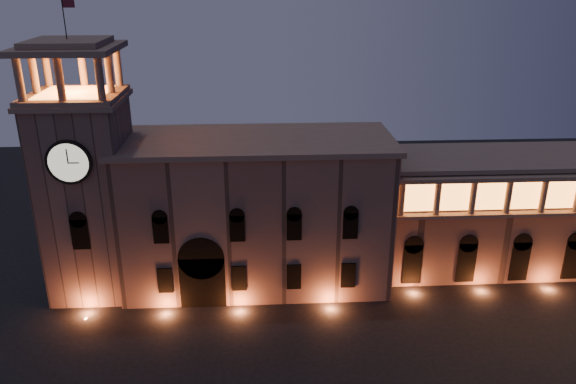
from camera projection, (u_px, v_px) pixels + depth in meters
name	position (u px, v px, depth m)	size (l,w,h in m)	color
government_building	(256.00, 212.00, 64.93)	(30.80, 12.80, 17.60)	#77594E
clock_tower	(88.00, 188.00, 61.75)	(9.80, 9.80, 32.40)	#77594E
colonnade_wing	(533.00, 210.00, 69.04)	(40.60, 11.50, 14.50)	brown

